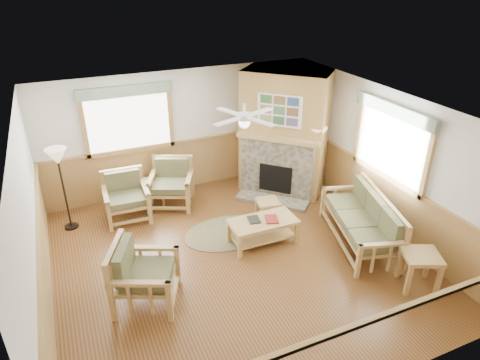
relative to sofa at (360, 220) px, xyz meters
name	(u,v)px	position (x,y,z in m)	size (l,w,h in m)	color
floor	(235,259)	(-2.28, 0.43, -0.47)	(6.00, 6.00, 0.01)	brown
ceiling	(234,111)	(-2.28, 0.43, 2.23)	(6.00, 6.00, 0.01)	white
wall_back	(181,132)	(-2.28, 3.43, 0.88)	(6.00, 0.02, 2.70)	white
wall_front	(348,317)	(-2.28, -2.57, 0.88)	(6.00, 0.02, 2.70)	white
wall_left	(32,234)	(-5.28, 0.43, 0.88)	(0.02, 6.00, 2.70)	white
wall_right	(382,161)	(0.72, 0.43, 0.88)	(0.02, 6.00, 2.70)	white
wainscot	(235,233)	(-2.28, 0.43, 0.08)	(6.00, 6.00, 1.10)	#A27B42
fireplace	(284,132)	(-0.23, 2.48, 0.88)	(2.20, 2.20, 2.70)	#A27B42
window_back	(124,84)	(-3.38, 3.39, 2.06)	(1.90, 0.16, 1.50)	white
window_right	(399,102)	(0.68, 0.23, 2.06)	(0.16, 1.90, 1.50)	white
ceiling_fan	(244,105)	(-1.98, 0.73, 2.19)	(1.24, 1.24, 0.36)	white
sofa	(360,220)	(0.00, 0.00, 0.00)	(0.83, 2.03, 0.93)	tan
armchair_back_left	(126,197)	(-3.73, 2.57, 0.00)	(0.84, 0.84, 0.94)	tan
armchair_back_right	(171,184)	(-2.77, 2.75, 0.02)	(0.86, 0.86, 0.97)	tan
armchair_left	(145,274)	(-3.91, 0.03, 0.04)	(0.90, 0.90, 1.01)	tan
coffee_table	(263,232)	(-1.63, 0.68, -0.22)	(1.22, 0.61, 0.49)	tan
end_table_chairs	(154,192)	(-3.10, 2.98, -0.21)	(0.46, 0.44, 0.51)	tan
end_table_sofa	(419,270)	(0.10, -1.37, -0.16)	(0.55, 0.53, 0.62)	tan
footstool	(268,209)	(-1.13, 1.46, -0.28)	(0.43, 0.43, 0.37)	tan
braided_rug	(228,232)	(-2.09, 1.24, -0.46)	(1.72, 1.72, 0.01)	brown
floor_lamp_left	(64,190)	(-4.83, 2.67, 0.37)	(0.38, 0.38, 1.68)	black
floor_lamp_right	(315,164)	(0.11, 1.72, 0.37)	(0.38, 0.38, 1.67)	black
book_red	(272,218)	(-1.48, 0.63, 0.05)	(0.22, 0.30, 0.03)	maroon
book_dark	(254,219)	(-1.78, 0.75, 0.05)	(0.20, 0.27, 0.03)	black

